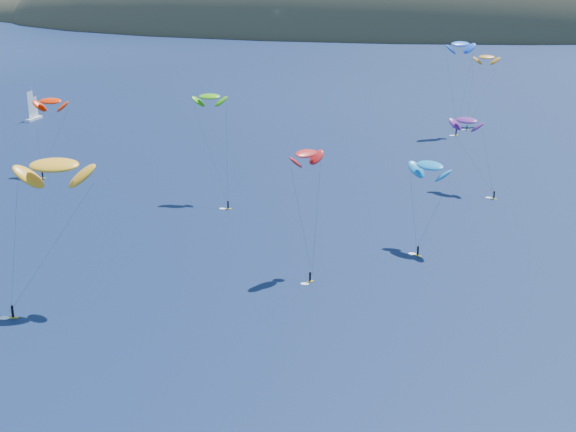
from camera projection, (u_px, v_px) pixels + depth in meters
The scene contains 10 objects.
island at pixel (424, 35), 591.58m from camera, with size 730.00×300.00×210.00m.
sailboat at pixel (34, 117), 254.90m from camera, with size 8.66×7.44×10.55m.
kitesurfer_1 at pixel (51, 101), 191.29m from camera, with size 8.44×8.00×19.95m.
kitesurfer_2 at pixel (54, 165), 119.58m from camera, with size 12.28×11.70×25.04m.
kitesurfer_3 at pixel (210, 97), 171.50m from camera, with size 9.82×11.39×24.18m.
kitesurfer_4 at pixel (460, 44), 229.45m from camera, with size 10.22×8.47×28.60m.
kitesurfer_5 at pixel (430, 166), 144.65m from camera, with size 9.26×10.92×17.64m.
kitesurfer_6 at pixel (467, 121), 179.11m from camera, with size 11.44×11.67×17.96m.
kitesurfer_9 at pixel (306, 154), 132.01m from camera, with size 6.93×10.33×22.37m.
kitesurfer_11 at pixel (487, 57), 244.77m from camera, with size 9.85×13.28×22.50m.
Camera 1 is at (19.06, -48.72, 53.17)m, focal length 50.00 mm.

